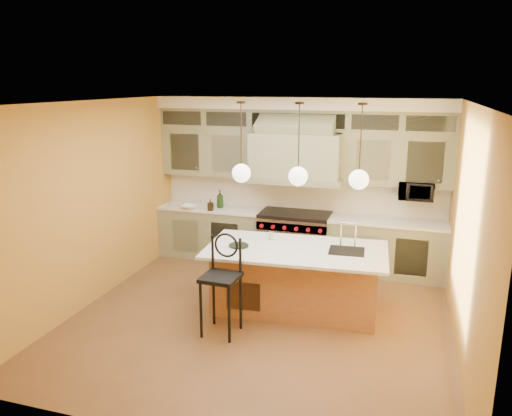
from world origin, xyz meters
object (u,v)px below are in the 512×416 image
(range, at_px, (295,239))
(microwave, at_px, (416,191))
(kitchen_island, at_px, (296,278))
(counter_stool, at_px, (222,278))

(range, height_order, microwave, microwave)
(range, distance_m, kitchen_island, 1.74)
(kitchen_island, relative_size, counter_stool, 1.97)
(microwave, bearing_deg, kitchen_island, -130.60)
(range, relative_size, counter_stool, 0.93)
(kitchen_island, height_order, counter_stool, kitchen_island)
(range, height_order, counter_stool, counter_stool)
(counter_stool, xyz_separation_m, microwave, (2.30, 2.74, 0.71))
(kitchen_island, distance_m, counter_stool, 1.24)
(range, bearing_deg, kitchen_island, -76.55)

